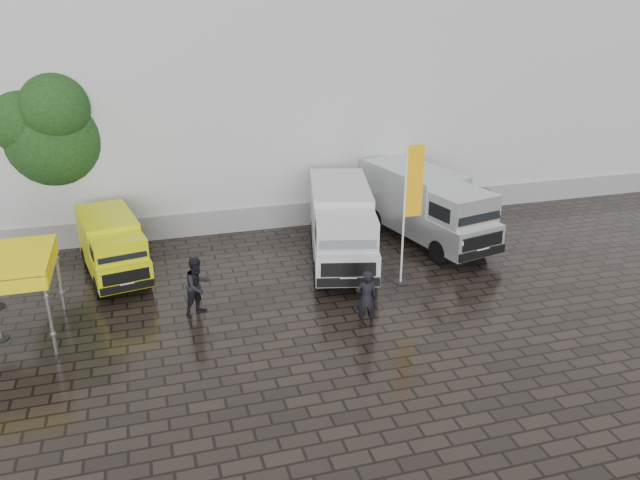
% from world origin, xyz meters
% --- Properties ---
extents(ground, '(120.00, 120.00, 0.00)m').
position_xyz_m(ground, '(0.00, 0.00, 0.00)').
color(ground, black).
rests_on(ground, ground).
extents(exhibition_hall, '(44.00, 16.00, 12.00)m').
position_xyz_m(exhibition_hall, '(2.00, 16.00, 6.00)').
color(exhibition_hall, silver).
rests_on(exhibition_hall, ground).
extents(hall_plinth, '(44.00, 0.15, 1.00)m').
position_xyz_m(hall_plinth, '(2.00, 7.95, 0.50)').
color(hall_plinth, gray).
rests_on(hall_plinth, ground).
extents(van_yellow, '(2.63, 4.88, 2.13)m').
position_xyz_m(van_yellow, '(-8.35, 4.68, 1.07)').
color(van_yellow, '#D3DC0B').
rests_on(van_yellow, ground).
extents(van_white, '(3.62, 6.74, 2.78)m').
position_xyz_m(van_white, '(-0.12, 3.65, 1.39)').
color(van_white, silver).
rests_on(van_white, ground).
extents(van_silver, '(3.60, 6.93, 2.86)m').
position_xyz_m(van_silver, '(3.84, 4.70, 1.43)').
color(van_silver, silver).
rests_on(van_silver, ground).
extents(flagpole, '(0.88, 0.50, 5.11)m').
position_xyz_m(flagpole, '(1.49, 1.25, 2.86)').
color(flagpole, black).
rests_on(flagpole, ground).
extents(tree, '(3.96, 4.05, 7.10)m').
position_xyz_m(tree, '(-10.29, 9.09, 4.56)').
color(tree, black).
rests_on(tree, ground).
extents(wheelie_bin, '(0.76, 0.76, 1.11)m').
position_xyz_m(wheelie_bin, '(7.82, 7.32, 0.56)').
color(wheelie_bin, black).
rests_on(wheelie_bin, ground).
extents(person_front, '(0.74, 0.55, 1.85)m').
position_xyz_m(person_front, '(-0.94, -1.31, 0.93)').
color(person_front, black).
rests_on(person_front, ground).
extents(person_tent, '(1.18, 1.13, 1.91)m').
position_xyz_m(person_tent, '(-5.74, 0.95, 0.96)').
color(person_tent, black).
rests_on(person_tent, ground).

